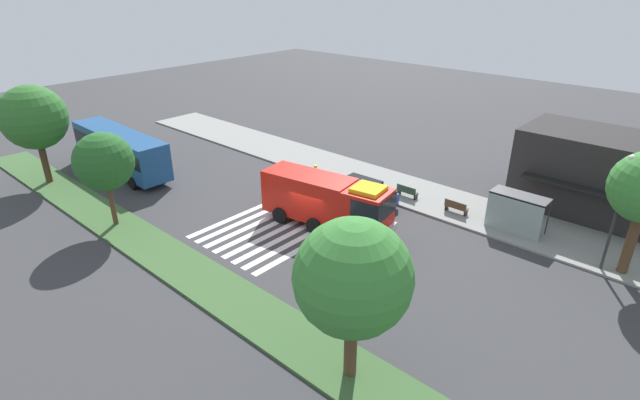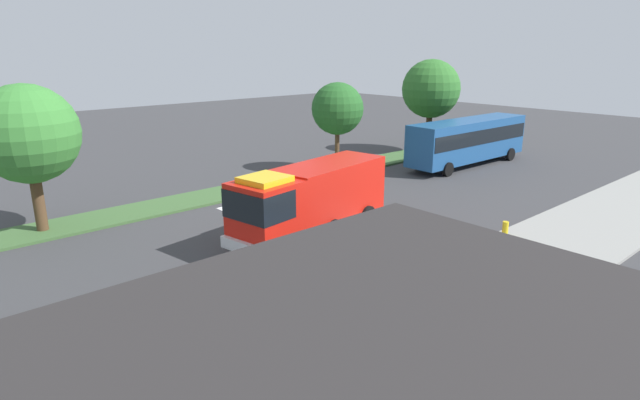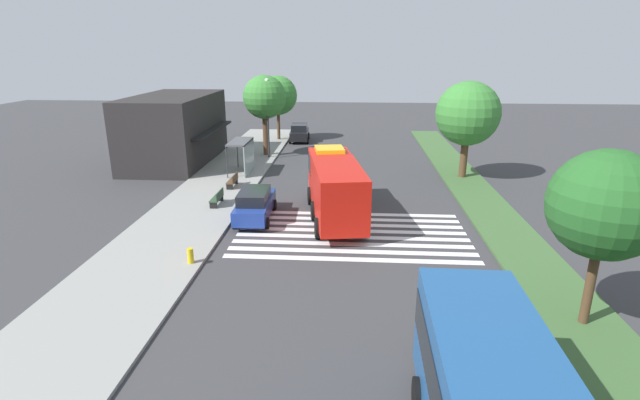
# 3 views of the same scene
# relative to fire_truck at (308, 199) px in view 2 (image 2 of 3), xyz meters

# --- Properties ---
(ground_plane) EXTENTS (120.00, 120.00, 0.00)m
(ground_plane) POSITION_rel_fire_truck_xyz_m (-0.79, -1.02, -1.96)
(ground_plane) COLOR #38383A
(sidewalk) EXTENTS (60.00, 5.31, 0.14)m
(sidewalk) POSITION_rel_fire_truck_xyz_m (-0.79, 8.37, -1.89)
(sidewalk) COLOR gray
(sidewalk) RESTS_ON ground_plane
(median_strip) EXTENTS (60.00, 3.00, 0.14)m
(median_strip) POSITION_rel_fire_truck_xyz_m (-0.79, -9.26, -1.89)
(median_strip) COLOR #3D6033
(median_strip) RESTS_ON ground_plane
(crosswalk) EXTENTS (6.75, 12.12, 0.01)m
(crosswalk) POSITION_rel_fire_truck_xyz_m (-2.62, -1.02, -1.96)
(crosswalk) COLOR silver
(crosswalk) RESTS_ON ground_plane
(fire_truck) EXTENTS (9.18, 3.80, 3.54)m
(fire_truck) POSITION_rel_fire_truck_xyz_m (0.00, 0.00, 0.00)
(fire_truck) COLOR red
(fire_truck) RESTS_ON ground_plane
(parked_car_west) EXTENTS (4.85, 2.12, 1.76)m
(parked_car_west) POSITION_rel_fire_truck_xyz_m (-0.66, 4.51, -1.06)
(parked_car_west) COLOR navy
(parked_car_west) RESTS_ON ground_plane
(transit_bus) EXTENTS (11.80, 3.06, 3.47)m
(transit_bus) POSITION_rel_fire_truck_xyz_m (-19.48, -4.05, 0.10)
(transit_bus) COLOR navy
(transit_bus) RESTS_ON ground_plane
(bus_stop_shelter) EXTENTS (3.50, 1.40, 2.46)m
(bus_stop_shelter) POSITION_rel_fire_truck_xyz_m (9.28, 7.25, -0.08)
(bus_stop_shelter) COLOR #4C4C51
(bus_stop_shelter) RESTS_ON sidewalk
(bench_near_shelter) EXTENTS (1.60, 0.50, 0.90)m
(bench_near_shelter) POSITION_rel_fire_truck_xyz_m (5.28, 7.24, -1.37)
(bench_near_shelter) COLOR #4C3823
(bench_near_shelter) RESTS_ON sidewalk
(bench_west_of_shelter) EXTENTS (1.60, 0.50, 0.90)m
(bench_west_of_shelter) POSITION_rel_fire_truck_xyz_m (1.32, 7.24, -1.37)
(bench_west_of_shelter) COLOR #2D472D
(bench_west_of_shelter) RESTS_ON sidewalk
(median_tree_far_west) EXTENTS (4.85, 4.85, 7.66)m
(median_tree_far_west) POSITION_rel_fire_truck_xyz_m (-21.53, -9.26, 3.38)
(median_tree_far_west) COLOR #47301E
(median_tree_far_west) RESTS_ON median_strip
(median_tree_west) EXTENTS (3.70, 3.70, 6.23)m
(median_tree_west) POSITION_rel_fire_truck_xyz_m (-10.71, -9.26, 2.54)
(median_tree_west) COLOR #513823
(median_tree_west) RESTS_ON median_strip
(median_tree_center) EXTENTS (4.62, 4.62, 7.01)m
(median_tree_center) POSITION_rel_fire_truck_xyz_m (9.11, -9.26, 2.85)
(median_tree_center) COLOR #513823
(median_tree_center) RESTS_ON median_strip
(fire_hydrant) EXTENTS (0.28, 0.28, 0.70)m
(fire_hydrant) POSITION_rel_fire_truck_xyz_m (-6.91, 6.21, -1.47)
(fire_hydrant) COLOR gold
(fire_hydrant) RESTS_ON sidewalk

